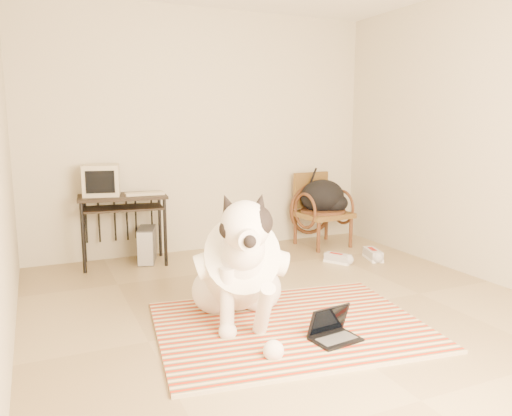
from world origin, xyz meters
TOP-DOWN VIEW (x-y plane):
  - floor at (0.00, 0.00)m, footprint 4.50×4.50m
  - wall_back at (0.00, 2.25)m, footprint 4.50×0.00m
  - wall_right at (2.00, 0.00)m, footprint 0.00×4.50m
  - rug at (-0.18, -0.18)m, footprint 2.06×1.68m
  - dog at (-0.48, 0.05)m, footprint 0.75×1.45m
  - laptop at (-0.04, -0.51)m, footprint 0.34×0.26m
  - computer_desk at (-0.99, 1.96)m, footprint 0.92×0.57m
  - crt_monitor at (-1.18, 2.05)m, footprint 0.41×0.39m
  - desk_keyboard at (-0.78, 1.91)m, footprint 0.39×0.15m
  - pc_tower at (-0.76, 1.97)m, footprint 0.27×0.42m
  - rattan_chair at (1.30, 1.86)m, footprint 0.62×0.60m
  - backpack at (1.34, 1.83)m, footprint 0.56×0.45m
  - sneaker_left at (1.06, 1.10)m, footprint 0.24×0.30m
  - sneaker_right at (1.49, 1.06)m, footprint 0.21×0.34m

SIDE VIEW (x-z plane):
  - floor at x=0.00m, z-range 0.00..0.00m
  - rug at x=-0.18m, z-range 0.00..0.02m
  - sneaker_left at x=1.06m, z-range -0.01..0.09m
  - sneaker_right at x=1.49m, z-range -0.01..0.10m
  - laptop at x=-0.04m, z-range -0.03..0.19m
  - pc_tower at x=-0.76m, z-range 0.00..0.37m
  - dog at x=-0.48m, z-range -0.11..0.94m
  - rattan_chair at x=1.30m, z-range 0.00..0.86m
  - backpack at x=1.34m, z-range 0.38..0.78m
  - computer_desk at x=-0.99m, z-range 0.26..0.99m
  - desk_keyboard at x=-0.78m, z-range 0.73..0.75m
  - crt_monitor at x=-1.18m, z-range 0.73..1.04m
  - wall_back at x=0.00m, z-range -0.90..3.60m
  - wall_right at x=2.00m, z-range -0.90..3.60m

